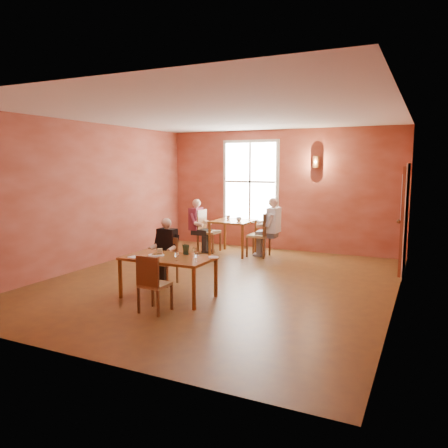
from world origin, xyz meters
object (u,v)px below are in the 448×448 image
at_px(diner_main, 163,254).
at_px(second_table, 233,237).
at_px(chair_empty, 155,283).
at_px(chair_diner_maroon, 209,231).
at_px(chair_diner_main, 164,261).
at_px(diner_white, 260,228).
at_px(diner_maroon, 208,226).
at_px(chair_diner_white, 259,234).
at_px(main_table, 168,277).

distance_m(diner_main, second_table, 3.02).
relative_size(chair_empty, chair_diner_maroon, 0.83).
height_order(chair_diner_main, chair_empty, chair_empty).
height_order(diner_main, diner_white, diner_white).
height_order(diner_white, diner_maroon, diner_white).
bearing_deg(diner_maroon, chair_diner_main, 12.67).
bearing_deg(chair_diner_main, chair_empty, 117.99).
bearing_deg(chair_diner_maroon, chair_diner_main, 12.13).
height_order(chair_diner_white, diner_maroon, diner_maroon).
bearing_deg(diner_main, chair_empty, 118.54).
bearing_deg(chair_diner_maroon, chair_empty, 17.31).
xyz_separation_m(second_table, chair_diner_maroon, (-0.65, 0.00, 0.11)).
distance_m(diner_main, chair_diner_white, 3.09).
height_order(chair_diner_main, diner_main, diner_main).
relative_size(diner_main, diner_white, 0.85).
bearing_deg(chair_diner_maroon, diner_maroon, -90.00).
height_order(chair_diner_main, second_table, chair_diner_main).
height_order(chair_empty, second_table, chair_empty).
height_order(chair_diner_main, diner_maroon, diner_maroon).
relative_size(chair_diner_main, chair_diner_white, 0.80).
height_order(chair_diner_main, diner_white, diner_white).
xyz_separation_m(diner_main, chair_diner_maroon, (-0.64, 3.02, -0.05)).
relative_size(diner_white, diner_maroon, 1.06).
xyz_separation_m(main_table, diner_maroon, (-1.17, 3.64, 0.29)).
distance_m(chair_diner_main, diner_main, 0.15).
xyz_separation_m(diner_white, chair_diner_maroon, (-1.33, 0.00, -0.15)).
xyz_separation_m(chair_diner_main, chair_diner_maroon, (-0.64, 2.99, 0.10)).
bearing_deg(chair_diner_main, diner_main, 90.00).
distance_m(chair_diner_main, second_table, 2.99).
distance_m(diner_white, chair_diner_maroon, 1.34).
height_order(main_table, chair_empty, chair_empty).
xyz_separation_m(second_table, chair_diner_white, (0.65, 0.00, 0.11)).
bearing_deg(chair_empty, diner_main, 120.16).
bearing_deg(diner_maroon, main_table, 17.86).
bearing_deg(chair_diner_main, chair_diner_white, -102.43).
relative_size(second_table, chair_diner_maroon, 0.89).
relative_size(main_table, diner_maroon, 1.14).
distance_m(diner_main, diner_white, 3.10).
bearing_deg(diner_white, chair_diner_white, 90.00).
distance_m(chair_diner_main, chair_diner_maroon, 3.06).
distance_m(diner_main, diner_maroon, 3.09).
bearing_deg(chair_diner_maroon, chair_diner_white, 90.00).
bearing_deg(main_table, chair_diner_white, 87.51).
xyz_separation_m(second_table, diner_maroon, (-0.68, 0.00, 0.22)).
xyz_separation_m(chair_diner_main, second_table, (0.01, 2.99, -0.01)).
bearing_deg(chair_diner_maroon, diner_white, 90.00).
distance_m(second_table, diner_white, 0.73).
distance_m(main_table, chair_diner_white, 3.64).
height_order(chair_diner_maroon, diner_maroon, diner_maroon).
bearing_deg(main_table, chair_empty, -73.34).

